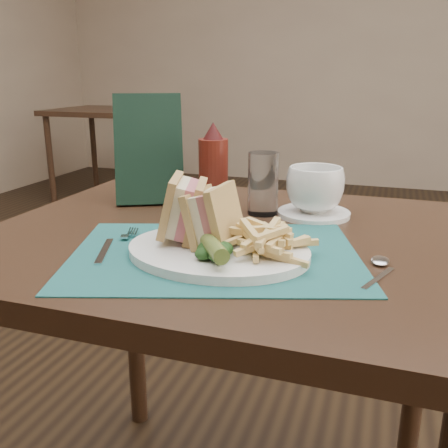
% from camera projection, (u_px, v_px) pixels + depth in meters
% --- Properties ---
extents(floor, '(7.00, 7.00, 0.00)m').
position_uv_depth(floor, '(275.00, 407.00, 1.61)').
color(floor, black).
rests_on(floor, ground).
extents(wall_back, '(6.00, 0.00, 6.00)m').
position_uv_depth(wall_back, '(358.00, 185.00, 4.78)').
color(wall_back, tan).
rests_on(wall_back, ground).
extents(table_main, '(0.90, 0.75, 0.75)m').
position_uv_depth(table_main, '(226.00, 401.00, 1.05)').
color(table_main, black).
rests_on(table_main, ground).
extents(table_bg_left, '(0.90, 0.75, 0.75)m').
position_uv_depth(table_bg_left, '(113.00, 155.00, 4.18)').
color(table_bg_left, black).
rests_on(table_bg_left, ground).
extents(placemat, '(0.55, 0.46, 0.00)m').
position_uv_depth(placemat, '(215.00, 254.00, 0.82)').
color(placemat, '#195351').
rests_on(placemat, table_main).
extents(plate, '(0.31, 0.25, 0.01)m').
position_uv_depth(plate, '(218.00, 251.00, 0.81)').
color(plate, white).
rests_on(plate, placemat).
extents(sandwich_half_a, '(0.11, 0.13, 0.11)m').
position_uv_depth(sandwich_half_a, '(170.00, 208.00, 0.83)').
color(sandwich_half_a, tan).
rests_on(sandwich_half_a, plate).
extents(sandwich_half_b, '(0.08, 0.10, 0.10)m').
position_uv_depth(sandwich_half_b, '(202.00, 214.00, 0.81)').
color(sandwich_half_b, tan).
rests_on(sandwich_half_b, plate).
extents(kale_garnish, '(0.11, 0.08, 0.03)m').
position_uv_depth(kale_garnish, '(214.00, 250.00, 0.75)').
color(kale_garnish, black).
rests_on(kale_garnish, plate).
extents(pickle_spear, '(0.09, 0.11, 0.03)m').
position_uv_depth(pickle_spear, '(212.00, 245.00, 0.75)').
color(pickle_spear, '#4D6225').
rests_on(pickle_spear, plate).
extents(fries_pile, '(0.18, 0.20, 0.05)m').
position_uv_depth(fries_pile, '(263.00, 235.00, 0.78)').
color(fries_pile, '#DDBB6E').
rests_on(fries_pile, plate).
extents(fork, '(0.09, 0.17, 0.01)m').
position_uv_depth(fork, '(114.00, 243.00, 0.85)').
color(fork, silver).
rests_on(fork, placemat).
extents(spoon, '(0.09, 0.15, 0.01)m').
position_uv_depth(spoon, '(379.00, 270.00, 0.74)').
color(spoon, silver).
rests_on(spoon, table_main).
extents(saucer, '(0.18, 0.18, 0.01)m').
position_uv_depth(saucer, '(314.00, 213.00, 1.04)').
color(saucer, white).
rests_on(saucer, table_main).
extents(coffee_cup, '(0.17, 0.17, 0.09)m').
position_uv_depth(coffee_cup, '(315.00, 189.00, 1.03)').
color(coffee_cup, white).
rests_on(coffee_cup, saucer).
extents(drinking_glass, '(0.07, 0.07, 0.13)m').
position_uv_depth(drinking_glass, '(263.00, 184.00, 1.04)').
color(drinking_glass, silver).
rests_on(drinking_glass, table_main).
extents(ketchup_bottle, '(0.07, 0.07, 0.19)m').
position_uv_depth(ketchup_bottle, '(213.00, 165.00, 1.09)').
color(ketchup_bottle, '#54160E').
rests_on(ketchup_bottle, table_main).
extents(check_presenter, '(0.18, 0.15, 0.24)m').
position_uv_depth(check_presenter, '(149.00, 149.00, 1.12)').
color(check_presenter, black).
rests_on(check_presenter, table_main).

